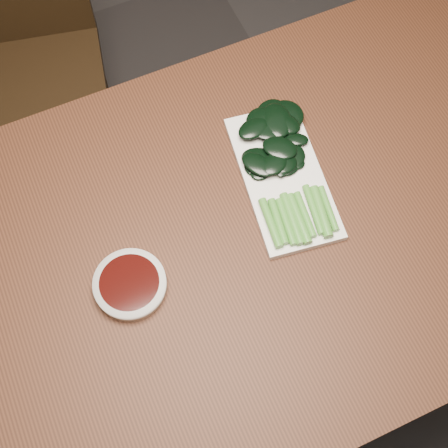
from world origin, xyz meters
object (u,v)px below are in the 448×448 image
(chair_far, at_px, (21,58))
(serving_plate, at_px, (283,177))
(table, at_px, (219,259))
(gai_lan, at_px, (279,155))
(sauce_bowl, at_px, (130,285))

(chair_far, distance_m, serving_plate, 0.85)
(table, height_order, serving_plate, serving_plate)
(chair_far, distance_m, gai_lan, 0.83)
(sauce_bowl, bearing_deg, table, 4.22)
(sauce_bowl, relative_size, serving_plate, 0.39)
(table, xyz_separation_m, chair_far, (-0.21, 0.79, -0.19))
(table, relative_size, sauce_bowl, 11.28)
(serving_plate, relative_size, gai_lan, 0.99)
(table, xyz_separation_m, gai_lan, (0.17, 0.11, 0.10))
(serving_plate, bearing_deg, sauce_bowl, -165.87)
(gai_lan, bearing_deg, sauce_bowl, -160.47)
(sauce_bowl, height_order, serving_plate, sauce_bowl)
(sauce_bowl, bearing_deg, serving_plate, 14.13)
(table, height_order, sauce_bowl, sauce_bowl)
(table, bearing_deg, sauce_bowl, -175.78)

